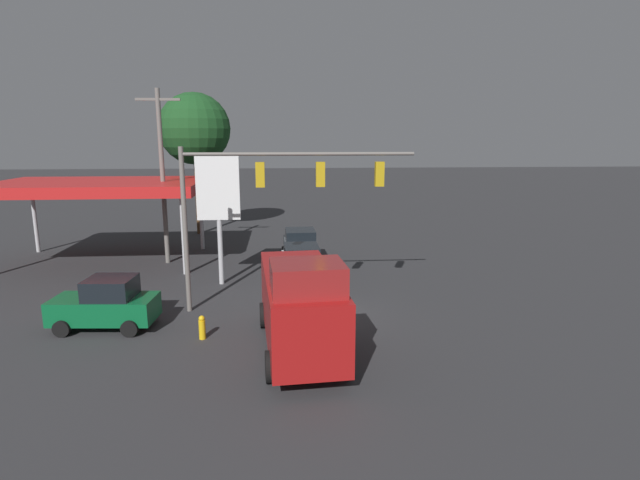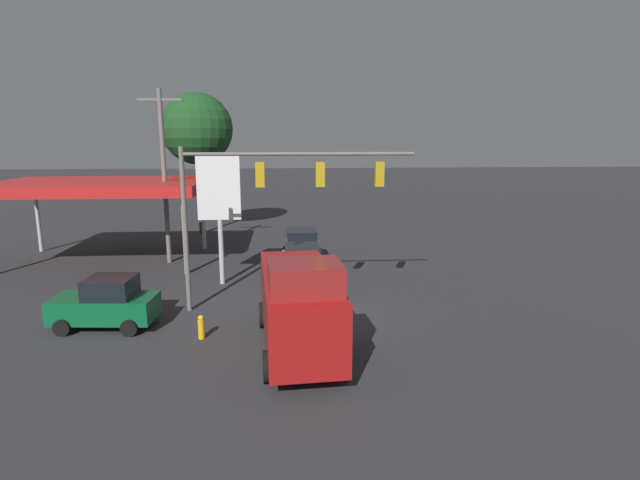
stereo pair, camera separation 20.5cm
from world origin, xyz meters
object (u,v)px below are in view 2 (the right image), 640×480
object	(u,v)px
price_sign	(219,194)
delivery_truck	(299,303)
traffic_signal_assembly	(273,188)
fire_hydrant	(201,327)
sedan_far	(302,265)
hatchback_crossing	(106,303)
street_tree	(197,129)
utility_pole	(164,173)
sedan_waiting	(302,246)

from	to	relation	value
price_sign	delivery_truck	size ratio (longest dim) A/B	0.90
traffic_signal_assembly	fire_hydrant	bearing A→B (deg)	50.10
traffic_signal_assembly	sedan_far	world-z (taller)	traffic_signal_assembly
traffic_signal_assembly	price_sign	bearing A→B (deg)	-55.38
hatchback_crossing	delivery_truck	world-z (taller)	delivery_truck
traffic_signal_assembly	sedan_far	distance (m)	5.63
street_tree	utility_pole	bearing A→B (deg)	87.21
price_sign	delivery_truck	world-z (taller)	price_sign
utility_pole	price_sign	bearing A→B (deg)	128.27
delivery_truck	street_tree	size ratio (longest dim) A/B	0.67
price_sign	sedan_far	bearing A→B (deg)	175.65
price_sign	sedan_far	distance (m)	5.29
hatchback_crossing	street_tree	bearing A→B (deg)	-87.14
utility_pole	delivery_truck	size ratio (longest dim) A/B	1.40
utility_pole	delivery_truck	xyz separation A→B (m)	(-7.18, 12.85, -3.47)
traffic_signal_assembly	utility_pole	bearing A→B (deg)	-53.36
sedan_waiting	fire_hydrant	bearing A→B (deg)	-21.61
hatchback_crossing	street_tree	size ratio (longest dim) A/B	0.38
street_tree	hatchback_crossing	bearing A→B (deg)	88.50
sedan_waiting	sedan_far	distance (m)	4.30
traffic_signal_assembly	utility_pole	distance (m)	10.51
price_sign	street_tree	xyz separation A→B (m)	(3.17, -13.50, 3.27)
price_sign	hatchback_crossing	bearing A→B (deg)	56.73
traffic_signal_assembly	delivery_truck	xyz separation A→B (m)	(-0.91, 4.42, -3.42)
traffic_signal_assembly	hatchback_crossing	xyz separation A→B (m)	(6.34, 1.72, -4.16)
price_sign	sedan_waiting	size ratio (longest dim) A/B	1.41
traffic_signal_assembly	street_tree	world-z (taller)	street_tree
fire_hydrant	price_sign	bearing A→B (deg)	-89.24
street_tree	fire_hydrant	xyz separation A→B (m)	(-3.26, 20.46, -7.27)
utility_pole	sedan_waiting	bearing A→B (deg)	175.73
fire_hydrant	sedan_far	bearing A→B (deg)	-120.18
price_sign	hatchback_crossing	world-z (taller)	price_sign
traffic_signal_assembly	street_tree	size ratio (longest dim) A/B	0.91
hatchback_crossing	delivery_truck	xyz separation A→B (m)	(-7.25, 2.70, 0.75)
traffic_signal_assembly	utility_pole	size ratio (longest dim) A/B	0.97
price_sign	fire_hydrant	distance (m)	8.03
traffic_signal_assembly	fire_hydrant	world-z (taller)	traffic_signal_assembly
delivery_truck	sedan_far	world-z (taller)	delivery_truck
utility_pole	street_tree	world-z (taller)	street_tree
delivery_truck	traffic_signal_assembly	bearing A→B (deg)	-172.59
price_sign	delivery_truck	distance (m)	9.44
sedan_waiting	sedan_far	bearing A→B (deg)	-3.11
utility_pole	hatchback_crossing	size ratio (longest dim) A/B	2.49
delivery_truck	fire_hydrant	size ratio (longest dim) A/B	7.90
fire_hydrant	traffic_signal_assembly	bearing A→B (deg)	-129.90
traffic_signal_assembly	street_tree	distance (m)	18.51
traffic_signal_assembly	sedan_far	xyz separation A→B (m)	(-1.29, -3.57, -4.16)
price_sign	sedan_far	size ratio (longest dim) A/B	1.40
utility_pole	sedan_waiting	distance (m)	8.77
utility_pole	hatchback_crossing	bearing A→B (deg)	89.64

